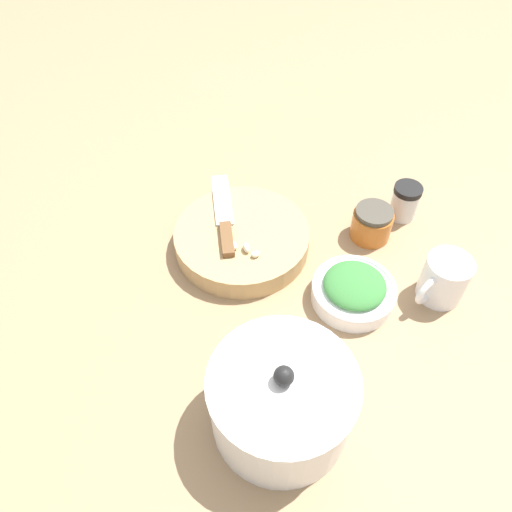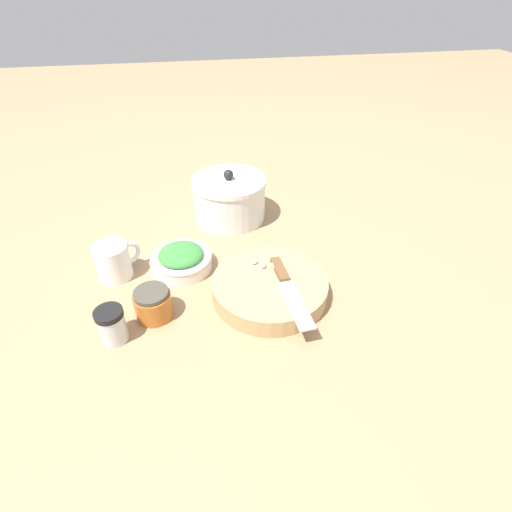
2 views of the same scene
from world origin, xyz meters
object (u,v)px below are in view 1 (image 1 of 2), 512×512
at_px(cutting_board, 242,239).
at_px(garlic_cloves, 243,248).
at_px(chef_knife, 224,218).
at_px(honey_jar, 372,223).
at_px(herb_bowl, 354,290).
at_px(stock_pot, 282,401).
at_px(spice_jar, 405,202).
at_px(coffee_mug, 443,279).

relative_size(cutting_board, garlic_cloves, 4.11).
distance_m(chef_knife, honey_jar, 0.29).
relative_size(herb_bowl, stock_pot, 0.71).
distance_m(herb_bowl, stock_pot, 0.26).
relative_size(spice_jar, stock_pot, 0.37).
relative_size(coffee_mug, stock_pot, 0.50).
relative_size(coffee_mug, honey_jar, 1.31).
distance_m(herb_bowl, spice_jar, 0.25).
distance_m(cutting_board, spice_jar, 0.34).
height_order(herb_bowl, honey_jar, honey_jar).
height_order(coffee_mug, honey_jar, coffee_mug).
bearing_deg(garlic_cloves, honey_jar, -165.08).
relative_size(garlic_cloves, coffee_mug, 0.61).
xyz_separation_m(cutting_board, spice_jar, (-0.33, -0.07, 0.02)).
bearing_deg(herb_bowl, garlic_cloves, -24.61).
bearing_deg(honey_jar, garlic_cloves, 14.92).
xyz_separation_m(coffee_mug, stock_pot, (0.30, 0.22, 0.02)).
bearing_deg(coffee_mug, garlic_cloves, -13.86).
xyz_separation_m(spice_jar, stock_pot, (0.29, 0.42, 0.02)).
relative_size(spice_jar, honey_jar, 0.97).
bearing_deg(chef_knife, coffee_mug, -28.06).
bearing_deg(honey_jar, cutting_board, 3.96).
bearing_deg(cutting_board, stock_pot, 97.15).
height_order(spice_jar, stock_pot, stock_pot).
distance_m(cutting_board, coffee_mug, 0.37).
height_order(garlic_cloves, honey_jar, honey_jar).
bearing_deg(spice_jar, cutting_board, 11.92).
height_order(cutting_board, spice_jar, spice_jar).
bearing_deg(cutting_board, spice_jar, -168.08).
bearing_deg(stock_pot, honey_jar, -119.67).
distance_m(cutting_board, stock_pot, 0.36).
xyz_separation_m(cutting_board, stock_pot, (-0.04, 0.35, 0.04)).
bearing_deg(coffee_mug, honey_jar, -58.91).
bearing_deg(cutting_board, chef_knife, -45.30).
relative_size(chef_knife, garlic_cloves, 3.61).
relative_size(cutting_board, herb_bowl, 1.73).
bearing_deg(spice_jar, chef_knife, 5.88).
bearing_deg(spice_jar, garlic_cloves, 19.95).
relative_size(garlic_cloves, honey_jar, 0.80).
xyz_separation_m(chef_knife, coffee_mug, (-0.38, 0.17, -0.00)).
bearing_deg(herb_bowl, cutting_board, -35.57).
relative_size(garlic_cloves, stock_pot, 0.30).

